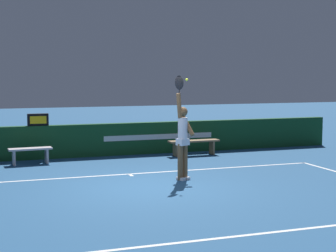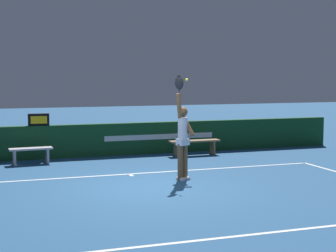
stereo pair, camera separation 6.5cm
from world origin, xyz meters
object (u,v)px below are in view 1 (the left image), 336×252
tennis_player (183,137)px  courtside_bench_far (30,152)px  tennis_ball (187,80)px  courtside_bench_near (194,144)px  speed_display (38,120)px

tennis_player → courtside_bench_far: bearing=133.0°
tennis_ball → courtside_bench_far: bearing=133.0°
courtside_bench_near → courtside_bench_far: size_ratio=1.34×
tennis_ball → courtside_bench_near: 4.49m
tennis_ball → courtside_bench_far: size_ratio=0.05×
tennis_player → tennis_ball: bearing=-50.5°
tennis_player → tennis_ball: (0.07, -0.08, 1.37)m
courtside_bench_near → tennis_ball: bearing=-114.6°
courtside_bench_far → speed_display: bearing=69.8°
tennis_ball → tennis_player: bearing=129.5°
speed_display → tennis_ball: tennis_ball is taller
tennis_ball → speed_display: bearing=124.4°
tennis_player → tennis_ball: tennis_player is taller
speed_display → courtside_bench_near: 4.86m
speed_display → tennis_player: bearing=-55.7°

